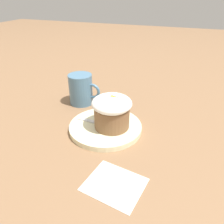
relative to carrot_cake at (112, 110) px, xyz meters
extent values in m
plane|color=#846042|center=(-0.02, 0.00, -0.07)|extent=(4.00, 4.00, 0.00)
cylinder|color=beige|center=(-0.02, 0.00, -0.06)|extent=(0.21, 0.21, 0.02)
cylinder|color=brown|center=(0.00, 0.00, -0.02)|extent=(0.10, 0.10, 0.06)
ellipsoid|color=white|center=(0.00, 0.00, 0.02)|extent=(0.11, 0.11, 0.04)
cone|color=orange|center=(0.01, 0.00, 0.04)|extent=(0.02, 0.01, 0.01)
sphere|color=green|center=(0.00, 0.00, 0.04)|extent=(0.01, 0.01, 0.01)
cube|color=silver|center=(-0.07, -0.01, -0.05)|extent=(0.09, 0.02, 0.00)
ellipsoid|color=silver|center=(-0.01, -0.01, -0.05)|extent=(0.04, 0.03, 0.01)
cylinder|color=teal|center=(-0.16, 0.12, -0.01)|extent=(0.08, 0.08, 0.10)
torus|color=teal|center=(-0.12, 0.12, -0.01)|extent=(0.05, 0.01, 0.05)
cube|color=white|center=(0.07, -0.18, -0.06)|extent=(0.13, 0.12, 0.00)
camera|label=1|loc=(0.18, -0.48, 0.29)|focal=35.00mm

